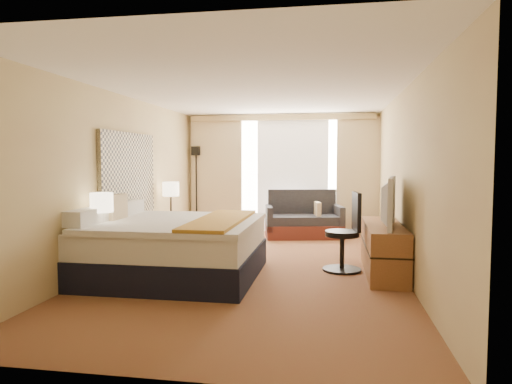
% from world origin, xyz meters
% --- Properties ---
extents(floor, '(4.20, 7.00, 0.02)m').
position_xyz_m(floor, '(0.00, 0.00, 0.00)').
color(floor, maroon).
rests_on(floor, ground).
extents(ceiling, '(4.20, 7.00, 0.02)m').
position_xyz_m(ceiling, '(0.00, 0.00, 2.60)').
color(ceiling, white).
rests_on(ceiling, wall_back).
extents(wall_back, '(4.20, 0.02, 2.60)m').
position_xyz_m(wall_back, '(0.00, 3.50, 1.30)').
color(wall_back, '#D7C483').
rests_on(wall_back, ground).
extents(wall_front, '(4.20, 0.02, 2.60)m').
position_xyz_m(wall_front, '(0.00, -3.50, 1.30)').
color(wall_front, '#D7C483').
rests_on(wall_front, ground).
extents(wall_left, '(0.02, 7.00, 2.60)m').
position_xyz_m(wall_left, '(-2.10, 0.00, 1.30)').
color(wall_left, '#D7C483').
rests_on(wall_left, ground).
extents(wall_right, '(0.02, 7.00, 2.60)m').
position_xyz_m(wall_right, '(2.10, 0.00, 1.30)').
color(wall_right, '#D7C483').
rests_on(wall_right, ground).
extents(headboard, '(0.06, 1.85, 1.50)m').
position_xyz_m(headboard, '(-2.06, 0.20, 1.28)').
color(headboard, black).
rests_on(headboard, wall_left).
extents(nightstand_left, '(0.45, 0.52, 0.55)m').
position_xyz_m(nightstand_left, '(-1.87, -1.05, 0.28)').
color(nightstand_left, brown).
rests_on(nightstand_left, floor).
extents(nightstand_right, '(0.45, 0.52, 0.55)m').
position_xyz_m(nightstand_right, '(-1.87, 1.45, 0.28)').
color(nightstand_right, brown).
rests_on(nightstand_right, floor).
extents(media_dresser, '(0.50, 1.80, 0.70)m').
position_xyz_m(media_dresser, '(1.83, 0.00, 0.35)').
color(media_dresser, brown).
rests_on(media_dresser, floor).
extents(window, '(2.30, 0.02, 2.30)m').
position_xyz_m(window, '(0.25, 3.47, 1.32)').
color(window, silver).
rests_on(window, wall_back).
extents(curtains, '(4.12, 0.19, 2.56)m').
position_xyz_m(curtains, '(-0.00, 3.39, 1.41)').
color(curtains, '#FAE8B0').
rests_on(curtains, floor).
extents(bed, '(2.31, 2.11, 1.12)m').
position_xyz_m(bed, '(-1.06, -0.65, 0.41)').
color(bed, black).
rests_on(bed, floor).
extents(loveseat, '(1.69, 1.13, 0.98)m').
position_xyz_m(loveseat, '(0.53, 2.91, 0.32)').
color(loveseat, '#572218').
rests_on(loveseat, floor).
extents(floor_lamp, '(0.24, 0.24, 1.90)m').
position_xyz_m(floor_lamp, '(-1.90, 3.30, 1.35)').
color(floor_lamp, black).
rests_on(floor_lamp, floor).
extents(desk_chair, '(0.55, 0.55, 1.14)m').
position_xyz_m(desk_chair, '(1.32, 0.07, 0.51)').
color(desk_chair, black).
rests_on(desk_chair, floor).
extents(lamp_left, '(0.30, 0.30, 0.62)m').
position_xyz_m(lamp_left, '(-1.87, -1.04, 1.03)').
color(lamp_left, black).
rests_on(lamp_left, nightstand_left).
extents(lamp_right, '(0.30, 0.30, 0.64)m').
position_xyz_m(lamp_right, '(-1.85, 1.52, 1.05)').
color(lamp_right, black).
rests_on(lamp_right, nightstand_right).
extents(tissue_box, '(0.13, 0.13, 0.11)m').
position_xyz_m(tissue_box, '(-1.78, -1.21, 0.60)').
color(tissue_box, '#7E9FC3').
rests_on(tissue_box, nightstand_left).
extents(telephone, '(0.21, 0.19, 0.07)m').
position_xyz_m(telephone, '(-1.76, 1.41, 0.58)').
color(telephone, black).
rests_on(telephone, nightstand_right).
extents(television, '(0.33, 1.18, 0.67)m').
position_xyz_m(television, '(1.78, -0.22, 1.04)').
color(television, black).
rests_on(television, media_dresser).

